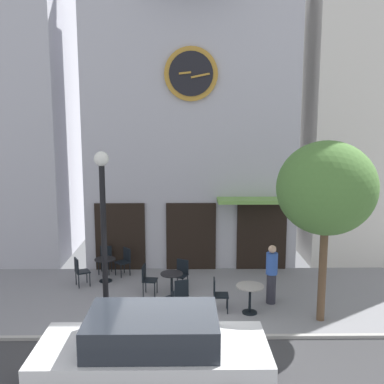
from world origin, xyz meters
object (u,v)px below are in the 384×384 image
at_px(cafe_table_near_door, 172,282).
at_px(cafe_table_leftmost, 250,293).
at_px(street_lamp, 104,238).
at_px(cafe_table_rightmost, 105,266).
at_px(cafe_chair_outer, 147,277).
at_px(cafe_chair_by_entrance, 181,272).
at_px(cafe_chair_right_end, 106,257).
at_px(parked_car_white, 153,354).
at_px(street_tree, 327,189).
at_px(cafe_chair_under_awning, 125,259).
at_px(pedestrian_blue, 272,273).
at_px(cafe_chair_near_lamp, 218,292).
at_px(cafe_chair_near_tree, 181,292).
at_px(cafe_chair_left_end, 80,270).

bearing_deg(cafe_table_near_door, cafe_table_leftmost, -25.12).
xyz_separation_m(street_lamp, cafe_table_rightmost, (-0.53, 2.85, -1.69)).
distance_m(street_lamp, cafe_chair_outer, 2.56).
xyz_separation_m(cafe_table_rightmost, cafe_chair_by_entrance, (2.41, -0.68, 0.03)).
distance_m(cafe_chair_right_end, parked_car_white, 6.96).
relative_size(street_lamp, street_tree, 0.94).
relative_size(cafe_table_rightmost, cafe_chair_by_entrance, 0.82).
xyz_separation_m(street_tree, cafe_chair_under_awning, (-5.47, 3.42, -2.87)).
relative_size(cafe_table_near_door, pedestrian_blue, 0.45).
bearing_deg(cafe_chair_by_entrance, cafe_table_near_door, -109.56).
height_order(street_lamp, cafe_table_near_door, street_lamp).
bearing_deg(parked_car_white, street_tree, 36.39).
height_order(street_lamp, parked_car_white, street_lamp).
distance_m(cafe_table_rightmost, cafe_table_near_door, 2.57).
bearing_deg(street_tree, cafe_chair_right_end, 149.29).
distance_m(cafe_table_leftmost, pedestrian_blue, 0.99).
bearing_deg(cafe_table_leftmost, cafe_chair_right_end, 143.73).
xyz_separation_m(street_lamp, parked_car_white, (1.40, -2.98, -1.44)).
relative_size(cafe_chair_outer, pedestrian_blue, 0.54).
bearing_deg(cafe_table_rightmost, street_lamp, -79.42).
relative_size(cafe_table_leftmost, cafe_chair_near_lamp, 0.84).
distance_m(street_tree, cafe_chair_near_tree, 4.64).
height_order(cafe_chair_right_end, parked_car_white, parked_car_white).
bearing_deg(cafe_chair_under_awning, cafe_chair_outer, -62.44).
bearing_deg(pedestrian_blue, cafe_chair_left_end, 166.50).
relative_size(cafe_chair_outer, cafe_chair_by_entrance, 1.00).
bearing_deg(cafe_chair_left_end, cafe_chair_near_tree, -30.74).
bearing_deg(cafe_chair_near_tree, cafe_chair_left_end, 149.26).
bearing_deg(cafe_chair_right_end, cafe_table_leftmost, -36.27).
xyz_separation_m(street_tree, cafe_chair_left_end, (-6.70, 2.42, -2.87)).
bearing_deg(cafe_chair_near_tree, cafe_chair_right_end, 129.62).
bearing_deg(cafe_table_rightmost, street_tree, -25.25).
bearing_deg(street_tree, parked_car_white, -143.61).
bearing_deg(cafe_chair_near_lamp, cafe_table_leftmost, -8.04).
bearing_deg(cafe_chair_near_lamp, cafe_chair_by_entrance, 121.83).
distance_m(cafe_chair_near_lamp, cafe_chair_under_awning, 4.06).
height_order(street_lamp, cafe_chair_near_lamp, street_lamp).
distance_m(cafe_table_near_door, cafe_chair_outer, 0.78).
xyz_separation_m(street_lamp, cafe_table_near_door, (1.61, 1.43, -1.69)).
bearing_deg(parked_car_white, cafe_chair_near_tree, 82.46).
xyz_separation_m(cafe_table_rightmost, cafe_chair_right_end, (-0.13, 0.81, 0.03)).
distance_m(street_tree, cafe_chair_under_awning, 7.06).
xyz_separation_m(cafe_chair_near_lamp, parked_car_white, (-1.47, -3.54, 0.23)).
bearing_deg(cafe_table_near_door, street_tree, -20.15).
distance_m(street_tree, cafe_chair_by_entrance, 5.08).
bearing_deg(pedestrian_blue, parked_car_white, -126.35).
relative_size(cafe_chair_under_awning, pedestrian_blue, 0.54).
distance_m(street_lamp, cafe_chair_near_tree, 2.58).
relative_size(cafe_table_leftmost, cafe_chair_right_end, 0.84).
height_order(street_tree, cafe_chair_near_lamp, street_tree).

